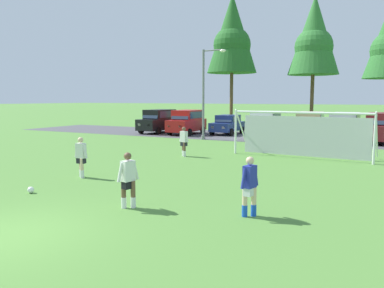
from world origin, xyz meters
name	(u,v)px	position (x,y,z in m)	size (l,w,h in m)	color
ground_plane	(238,154)	(0.00, 15.00, 0.00)	(400.00, 400.00, 0.00)	#518438
parking_lot_strip	(283,138)	(0.00, 25.22, 0.00)	(52.00, 8.40, 0.01)	#4C4C51
soccer_ball	(31,190)	(-2.88, 3.05, 0.11)	(0.22, 0.22, 0.22)	white
soccer_goal	(303,133)	(3.50, 15.70, 1.29)	(7.52, 2.36, 2.57)	white
player_striker_near	(81,157)	(-3.21, 5.81, 0.82)	(0.73, 0.31, 1.64)	beige
player_midfield_center	(250,187)	(4.52, 4.03, 0.82)	(0.35, 0.72, 1.64)	beige
player_defender_far	(128,180)	(1.13, 3.17, 0.82)	(0.37, 0.71, 1.64)	brown
player_winger_left	(184,142)	(-2.30, 12.73, 0.82)	(0.71, 0.33, 1.64)	brown
parked_car_slot_far_left	(159,121)	(-11.49, 24.53, 1.11)	(2.24, 4.65, 2.16)	black
parked_car_slot_left	(187,122)	(-8.49, 24.49, 1.11)	(2.28, 4.67, 2.16)	red
parked_car_slot_center_left	(227,124)	(-5.26, 26.16, 0.88)	(2.05, 4.20, 1.72)	navy
parked_car_slot_center	(265,125)	(-1.18, 24.15, 1.11)	(2.26, 4.66, 2.16)	silver
parked_car_slot_center_right	(310,126)	(2.18, 24.69, 1.11)	(2.38, 4.72, 2.16)	tan
parked_car_slot_right	(344,127)	(4.73, 24.24, 1.11)	(2.24, 4.65, 2.16)	#B2B2BC
parked_car_slot_far_right	(381,128)	(7.08, 24.93, 1.11)	(2.28, 4.67, 2.16)	maroon
tree_left_edge	(232,36)	(-7.95, 33.70, 9.83)	(5.35, 5.35, 14.28)	brown
tree_mid_left	(314,38)	(0.43, 34.61, 9.19)	(5.01, 5.01, 13.36)	brown
street_lamp	(206,93)	(-5.08, 21.22, 3.58)	(2.00, 0.32, 6.89)	slate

